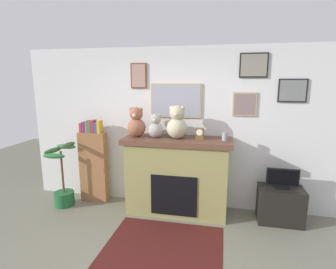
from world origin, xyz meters
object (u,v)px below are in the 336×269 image
at_px(candle_jar, 225,136).
at_px(bookshelf, 94,164).
at_px(fireplace, 177,175).
at_px(television, 282,179).
at_px(teddy_bear_brown, 156,127).
at_px(mantel_clock, 200,134).
at_px(tv_stand, 280,205).
at_px(teddy_bear_tan, 177,124).
at_px(teddy_bear_cream, 136,124).
at_px(potted_plant, 63,183).

bearing_deg(candle_jar, bookshelf, 177.15).
height_order(fireplace, television, fireplace).
xyz_separation_m(television, teddy_bear_brown, (-1.89, -0.01, 0.71)).
bearing_deg(mantel_clock, candle_jar, 0.21).
bearing_deg(candle_jar, tv_stand, 0.59).
relative_size(television, teddy_bear_tan, 0.90).
bearing_deg(tv_stand, teddy_bear_tan, -179.66).
distance_m(fireplace, mantel_clock, 0.77).
relative_size(teddy_bear_cream, teddy_bear_brown, 1.24).
xyz_separation_m(mantel_clock, teddy_bear_cream, (-0.99, 0.00, 0.12)).
bearing_deg(teddy_bear_cream, tv_stand, 0.24).
relative_size(potted_plant, teddy_bear_brown, 2.93).
distance_m(mantel_clock, teddy_bear_cream, 1.00).
relative_size(bookshelf, teddy_bear_brown, 3.83).
height_order(potted_plant, tv_stand, potted_plant).
relative_size(fireplace, teddy_bear_cream, 3.58).
relative_size(television, mantel_clock, 2.62).
relative_size(tv_stand, teddy_bear_brown, 1.70).
height_order(tv_stand, teddy_bear_brown, teddy_bear_brown).
height_order(television, teddy_bear_brown, teddy_bear_brown).
height_order(tv_stand, teddy_bear_tan, teddy_bear_tan).
relative_size(television, candle_jar, 3.62).
xyz_separation_m(potted_plant, teddy_bear_tan, (1.90, 0.17, 1.04)).
bearing_deg(television, tv_stand, 90.00).
xyz_separation_m(tv_stand, television, (0.00, -0.00, 0.40)).
xyz_separation_m(candle_jar, teddy_bear_brown, (-1.05, -0.00, 0.11)).
bearing_deg(teddy_bear_tan, candle_jar, 0.05).
distance_m(bookshelf, candle_jar, 2.27).
distance_m(potted_plant, teddy_bear_brown, 1.85).
bearing_deg(teddy_bear_tan, teddy_bear_brown, 179.97).
relative_size(bookshelf, television, 3.16).
distance_m(bookshelf, television, 3.03).
bearing_deg(teddy_bear_brown, candle_jar, 0.03).
bearing_deg(television, potted_plant, -177.07).
xyz_separation_m(tv_stand, teddy_bear_tan, (-1.56, -0.01, 1.17)).
xyz_separation_m(tv_stand, teddy_bear_cream, (-2.20, -0.01, 1.15)).
distance_m(fireplace, bookshelf, 1.48).
height_order(candle_jar, mantel_clock, mantel_clock).
relative_size(tv_stand, teddy_bear_cream, 1.37).
height_order(fireplace, candle_jar, candle_jar).
distance_m(candle_jar, mantel_clock, 0.37).
xyz_separation_m(tv_stand, candle_jar, (-0.84, -0.01, 1.00)).
bearing_deg(potted_plant, television, 2.93).
relative_size(mantel_clock, teddy_bear_cream, 0.37).
bearing_deg(candle_jar, potted_plant, -176.29).
distance_m(potted_plant, candle_jar, 2.76).
bearing_deg(bookshelf, mantel_clock, -3.47).
relative_size(fireplace, teddy_bear_brown, 4.45).
xyz_separation_m(mantel_clock, teddy_bear_brown, (-0.68, 0.00, 0.08)).
bearing_deg(candle_jar, mantel_clock, -179.79).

